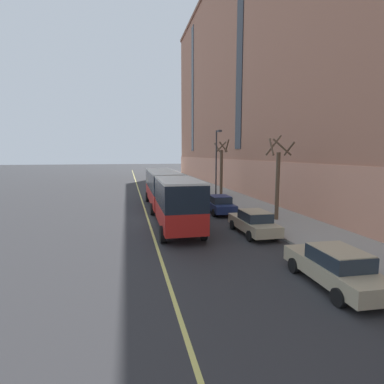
% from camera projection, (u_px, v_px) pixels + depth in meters
% --- Properties ---
extents(ground_plane, '(260.00, 260.00, 0.00)m').
position_uv_depth(ground_plane, '(161.00, 219.00, 23.74)').
color(ground_plane, '#303033').
extents(sidewalk, '(5.10, 160.00, 0.15)m').
position_uv_depth(sidewalk, '(252.00, 207.00, 28.54)').
color(sidewalk, '#9E9B93').
rests_on(sidewalk, ground).
extents(apartment_facade, '(15.20, 110.00, 33.85)m').
position_uv_depth(apartment_facade, '(366.00, 14.00, 25.28)').
color(apartment_facade, '#B2755B').
rests_on(apartment_facade, ground).
extents(city_bus, '(2.90, 18.64, 3.55)m').
position_uv_depth(city_bus, '(167.00, 191.00, 25.12)').
color(city_bus, red).
rests_on(city_bus, ground).
extents(parked_car_white_1, '(2.03, 4.35, 1.56)m').
position_uv_depth(parked_car_white_1, '(174.00, 179.00, 52.48)').
color(parked_car_white_1, silver).
rests_on(parked_car_white_1, ground).
extents(parked_car_white_2, '(2.00, 4.64, 1.56)m').
position_uv_depth(parked_car_white_2, '(187.00, 186.00, 40.84)').
color(parked_car_white_2, silver).
rests_on(parked_car_white_2, ground).
extents(parked_car_champagne_3, '(2.06, 4.85, 1.56)m').
position_uv_depth(parked_car_champagne_3, '(335.00, 267.00, 11.60)').
color(parked_car_champagne_3, '#BCAD89').
rests_on(parked_car_champagne_3, ground).
extents(parked_car_navy_4, '(2.03, 4.78, 1.56)m').
position_uv_depth(parked_car_navy_4, '(219.00, 204.00, 26.02)').
color(parked_car_navy_4, navy).
rests_on(parked_car_navy_4, ground).
extents(parked_car_green_5, '(2.07, 4.49, 1.56)m').
position_uv_depth(parked_car_green_5, '(196.00, 192.00, 34.42)').
color(parked_car_green_5, '#23603D').
rests_on(parked_car_green_5, ground).
extents(parked_car_champagne_6, '(1.93, 4.73, 1.56)m').
position_uv_depth(parked_car_champagne_6, '(254.00, 222.00, 19.14)').
color(parked_car_champagne_6, '#BCAD89').
rests_on(parked_car_champagne_6, ground).
extents(street_tree_mid_block, '(1.77, 1.74, 6.43)m').
position_uv_depth(street_tree_mid_block, '(278.00, 178.00, 22.58)').
color(street_tree_mid_block, brown).
rests_on(street_tree_mid_block, sidewalk).
extents(street_tree_far_uptown, '(1.60, 1.58, 6.70)m').
position_uv_depth(street_tree_far_uptown, '(222.00, 168.00, 36.02)').
color(street_tree_far_uptown, brown).
rests_on(street_tree_far_uptown, sidewalk).
extents(street_lamp, '(0.36, 1.48, 7.53)m').
position_uv_depth(street_lamp, '(217.00, 158.00, 32.81)').
color(street_lamp, '#2D2D30').
rests_on(street_lamp, sidewalk).
extents(lane_centerline, '(0.16, 140.00, 0.01)m').
position_uv_depth(lane_centerline, '(146.00, 212.00, 26.43)').
color(lane_centerline, '#E0D66B').
rests_on(lane_centerline, ground).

